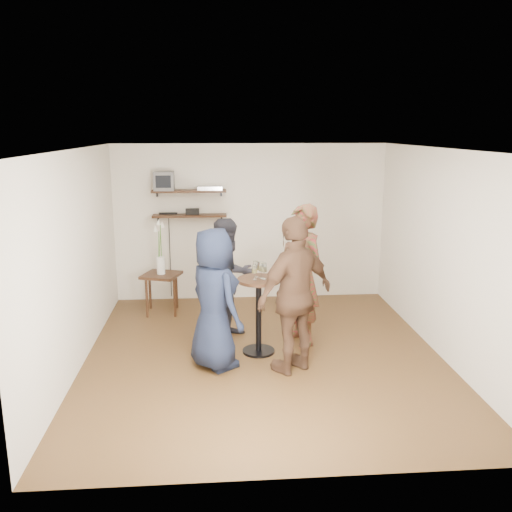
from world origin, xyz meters
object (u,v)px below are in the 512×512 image
at_px(crt_monitor, 164,181).
at_px(radio, 192,211).
at_px(drinks_table, 259,305).
at_px(side_table, 161,280).
at_px(person_plaid, 302,275).
at_px(dvd_deck, 210,188).
at_px(person_dark, 229,279).
at_px(person_navy, 214,299).
at_px(person_brown, 295,295).

distance_m(crt_monitor, radio, 0.67).
bearing_deg(crt_monitor, drinks_table, -59.26).
relative_size(crt_monitor, side_table, 0.48).
relative_size(radio, person_plaid, 0.12).
height_order(side_table, drinks_table, drinks_table).
distance_m(crt_monitor, person_plaid, 2.95).
bearing_deg(radio, crt_monitor, 180.00).
distance_m(dvd_deck, side_table, 1.68).
xyz_separation_m(dvd_deck, side_table, (-0.78, -0.57, -1.37)).
height_order(drinks_table, person_dark, person_dark).
bearing_deg(person_navy, radio, -26.70).
distance_m(crt_monitor, person_navy, 2.97).
height_order(side_table, person_dark, person_dark).
bearing_deg(person_brown, person_plaid, -138.86).
relative_size(person_plaid, person_dark, 1.13).
xyz_separation_m(side_table, person_brown, (1.77, -2.23, 0.41)).
xyz_separation_m(person_navy, person_brown, (0.95, -0.18, 0.08)).
height_order(radio, person_dark, person_dark).
bearing_deg(person_plaid, radio, -169.07).
relative_size(radio, side_table, 0.33).
bearing_deg(person_navy, person_brown, -134.73).
distance_m(radio, person_plaid, 2.52).
relative_size(side_table, drinks_table, 0.67).
height_order(crt_monitor, side_table, crt_monitor).
distance_m(side_table, person_brown, 2.88).
height_order(person_plaid, person_dark, person_plaid).
distance_m(side_table, person_plaid, 2.45).
relative_size(crt_monitor, radio, 1.45).
relative_size(dvd_deck, person_navy, 0.23).
height_order(dvd_deck, person_navy, dvd_deck).
height_order(person_navy, person_brown, person_brown).
relative_size(crt_monitor, person_navy, 0.19).
xyz_separation_m(drinks_table, person_dark, (-0.36, 0.57, 0.20)).
xyz_separation_m(radio, person_dark, (0.53, -1.68, -0.68)).
xyz_separation_m(side_table, person_navy, (0.82, -2.05, 0.33)).
height_order(radio, person_brown, person_brown).
bearing_deg(person_plaid, person_dark, -132.20).
height_order(side_table, person_plaid, person_plaid).
bearing_deg(side_table, person_navy, -68.17).
relative_size(side_table, person_brown, 0.36).
bearing_deg(radio, person_navy, -82.72).
distance_m(radio, person_dark, 1.89).
height_order(dvd_deck, person_dark, dvd_deck).
bearing_deg(drinks_table, person_navy, -146.02).
bearing_deg(crt_monitor, side_table, -94.83).
relative_size(crt_monitor, dvd_deck, 0.80).
xyz_separation_m(side_table, person_dark, (1.02, -1.10, 0.31)).
xyz_separation_m(drinks_table, person_brown, (0.38, -0.56, 0.30)).
relative_size(person_dark, person_navy, 0.97).
bearing_deg(person_brown, radio, -99.97).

